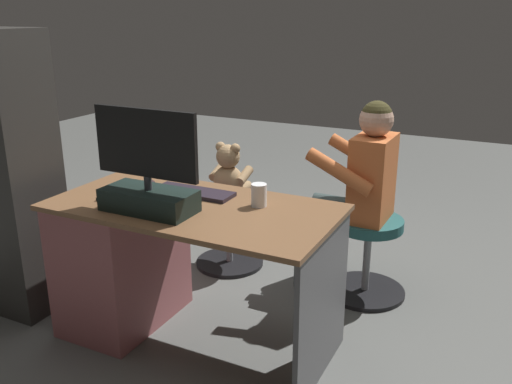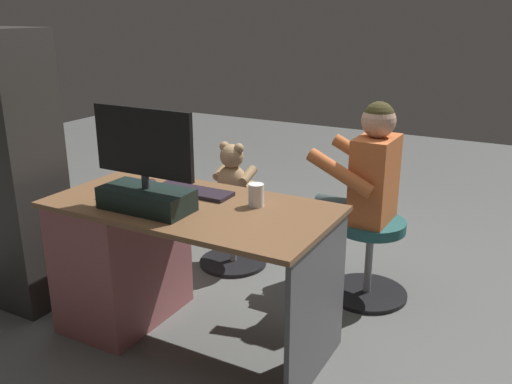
# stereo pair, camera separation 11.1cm
# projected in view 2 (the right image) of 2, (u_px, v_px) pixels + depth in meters

# --- Properties ---
(ground_plane) EXTENTS (10.00, 10.00, 0.00)m
(ground_plane) POSITION_uv_depth(u_px,v_px,m) (237.00, 301.00, 3.23)
(ground_plane) COLOR #5A5C58
(desk) EXTENTS (1.38, 0.70, 0.74)m
(desk) POSITION_uv_depth(u_px,v_px,m) (137.00, 254.00, 2.92)
(desk) COLOR brown
(desk) RESTS_ON ground_plane
(monitor) EXTENTS (0.53, 0.21, 0.48)m
(monitor) POSITION_uv_depth(u_px,v_px,m) (146.00, 181.00, 2.53)
(monitor) COLOR black
(monitor) RESTS_ON desk
(keyboard) EXTENTS (0.42, 0.14, 0.02)m
(keyboard) POSITION_uv_depth(u_px,v_px,m) (193.00, 191.00, 2.79)
(keyboard) COLOR #261D27
(keyboard) RESTS_ON desk
(computer_mouse) EXTENTS (0.06, 0.10, 0.04)m
(computer_mouse) POSITION_uv_depth(u_px,v_px,m) (149.00, 183.00, 2.91)
(computer_mouse) COLOR #2C1E22
(computer_mouse) RESTS_ON desk
(cup) EXTENTS (0.07, 0.07, 0.11)m
(cup) POSITION_uv_depth(u_px,v_px,m) (256.00, 195.00, 2.60)
(cup) COLOR white
(cup) RESTS_ON desk
(tv_remote) EXTENTS (0.08, 0.16, 0.02)m
(tv_remote) POSITION_uv_depth(u_px,v_px,m) (107.00, 193.00, 2.77)
(tv_remote) COLOR black
(tv_remote) RESTS_ON desk
(office_chair_teddy) EXTENTS (0.45, 0.45, 0.48)m
(office_chair_teddy) POSITION_uv_depth(u_px,v_px,m) (233.00, 224.00, 3.62)
(office_chair_teddy) COLOR black
(office_chair_teddy) RESTS_ON ground_plane
(teddy_bear) EXTENTS (0.25, 0.26, 0.36)m
(teddy_bear) POSITION_uv_depth(u_px,v_px,m) (233.00, 173.00, 3.52)
(teddy_bear) COLOR tan
(teddy_bear) RESTS_ON office_chair_teddy
(visitor_chair) EXTENTS (0.48, 0.48, 0.48)m
(visitor_chair) POSITION_uv_depth(u_px,v_px,m) (369.00, 252.00, 3.21)
(visitor_chair) COLOR black
(visitor_chair) RESTS_ON ground_plane
(person) EXTENTS (0.52, 0.48, 1.16)m
(person) POSITION_uv_depth(u_px,v_px,m) (359.00, 183.00, 3.12)
(person) COLOR #D36C37
(person) RESTS_ON ground_plane
(equipment_rack) EXTENTS (0.44, 0.36, 1.54)m
(equipment_rack) POSITION_uv_depth(u_px,v_px,m) (15.00, 173.00, 3.02)
(equipment_rack) COLOR #2D2C29
(equipment_rack) RESTS_ON ground_plane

